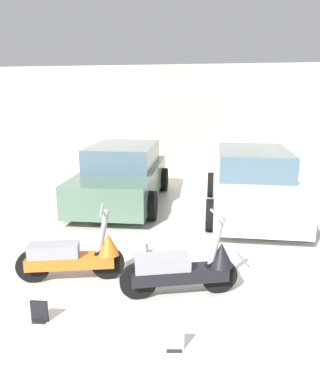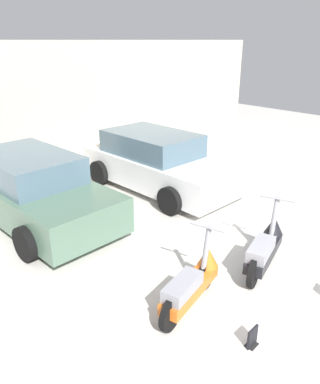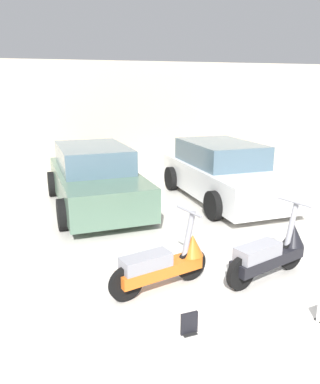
{
  "view_description": "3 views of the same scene",
  "coord_description": "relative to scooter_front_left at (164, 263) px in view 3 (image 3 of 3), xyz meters",
  "views": [
    {
      "loc": [
        1.12,
        -3.64,
        2.55
      ],
      "look_at": [
        -0.02,
        2.31,
        0.96
      ],
      "focal_mm": 35.0,
      "sensor_mm": 36.0,
      "label": 1
    },
    {
      "loc": [
        -4.12,
        -2.07,
        3.45
      ],
      "look_at": [
        -0.15,
        2.47,
        1.0
      ],
      "focal_mm": 35.0,
      "sensor_mm": 36.0,
      "label": 2
    },
    {
      "loc": [
        -2.24,
        -3.54,
        2.64
      ],
      "look_at": [
        -0.53,
        2.6,
        0.87
      ],
      "focal_mm": 35.0,
      "sensor_mm": 36.0,
      "label": 3
    }
  ],
  "objects": [
    {
      "name": "scooter_front_right",
      "position": [
        1.55,
        -0.12,
        0.01
      ],
      "size": [
        1.49,
        0.77,
        1.08
      ],
      "rotation": [
        0.0,
        0.0,
        0.33
      ],
      "color": "black",
      "rests_on": "ground_plane"
    },
    {
      "name": "ground_plane",
      "position": [
        0.95,
        -0.87,
        -0.37
      ],
      "size": [
        28.0,
        28.0,
        0.0
      ],
      "primitive_type": "plane",
      "color": "silver"
    },
    {
      "name": "placard_near_left_scooter",
      "position": [
        -0.01,
        -1.03,
        -0.26
      ],
      "size": [
        0.2,
        0.13,
        0.26
      ],
      "rotation": [
        0.0,
        0.0,
        0.09
      ],
      "color": "black",
      "rests_on": "ground_plane"
    },
    {
      "name": "car_rear_left",
      "position": [
        -0.48,
        4.01,
        0.29
      ],
      "size": [
        2.19,
        4.16,
        1.37
      ],
      "rotation": [
        0.0,
        0.0,
        -1.49
      ],
      "color": "#51705B",
      "rests_on": "ground_plane"
    },
    {
      "name": "wall_back",
      "position": [
        0.95,
        7.68,
        1.36
      ],
      "size": [
        19.6,
        0.12,
        3.45
      ],
      "primitive_type": "cube",
      "color": "beige",
      "rests_on": "ground_plane"
    },
    {
      "name": "car_rear_center",
      "position": [
        2.57,
        3.73,
        0.29
      ],
      "size": [
        2.13,
        4.15,
        1.38
      ],
      "rotation": [
        0.0,
        0.0,
        -1.52
      ],
      "color": "white",
      "rests_on": "ground_plane"
    },
    {
      "name": "scooter_front_left",
      "position": [
        0.0,
        0.0,
        0.0
      ],
      "size": [
        1.46,
        0.7,
        1.05
      ],
      "rotation": [
        0.0,
        0.0,
        0.29
      ],
      "color": "black",
      "rests_on": "ground_plane"
    }
  ]
}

